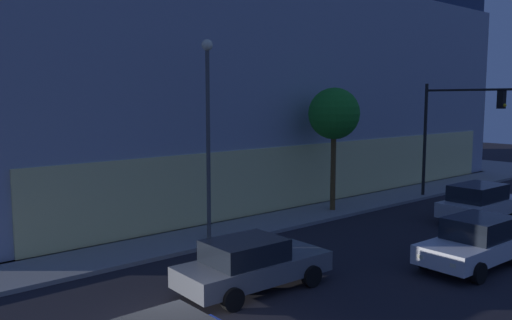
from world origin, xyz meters
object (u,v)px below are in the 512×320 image
object	(u,v)px
traffic_light_far_corner	(451,121)
street_lamp_sidewalk	(208,115)
modern_building	(192,75)
sidewalk_tree	(334,114)
car_silver	(480,202)
car_grey	(252,264)
car_white	(475,242)

from	to	relation	value
traffic_light_far_corner	street_lamp_sidewalk	distance (m)	14.78
modern_building	sidewalk_tree	world-z (taller)	modern_building
traffic_light_far_corner	sidewalk_tree	world-z (taller)	traffic_light_far_corner
street_lamp_sidewalk	car_silver	world-z (taller)	street_lamp_sidewalk
street_lamp_sidewalk	car_grey	world-z (taller)	street_lamp_sidewalk
car_grey	car_silver	bearing A→B (deg)	-0.94
modern_building	sidewalk_tree	size ratio (longest dim) A/B	5.94
modern_building	street_lamp_sidewalk	world-z (taller)	modern_building
street_lamp_sidewalk	car_silver	xyz separation A→B (m)	(11.49, -5.42, -4.14)
street_lamp_sidewalk	car_grey	distance (m)	7.05
street_lamp_sidewalk	sidewalk_tree	bearing A→B (deg)	1.80
traffic_light_far_corner	street_lamp_sidewalk	world-z (taller)	street_lamp_sidewalk
traffic_light_far_corner	street_lamp_sidewalk	size ratio (longest dim) A/B	0.82
car_white	car_silver	distance (m)	7.24
modern_building	car_silver	size ratio (longest dim) A/B	7.42
traffic_light_far_corner	car_grey	distance (m)	17.47
car_white	car_silver	size ratio (longest dim) A/B	0.93
car_white	modern_building	bearing A→B (deg)	79.59
car_white	street_lamp_sidewalk	bearing A→B (deg)	120.19
sidewalk_tree	car_grey	distance (m)	12.02
street_lamp_sidewalk	car_white	distance (m)	10.65
traffic_light_far_corner	car_grey	world-z (taller)	traffic_light_far_corner
street_lamp_sidewalk	car_silver	distance (m)	13.36
car_grey	sidewalk_tree	bearing A→B (deg)	28.72
car_grey	car_white	xyz separation A→B (m)	(7.12, -3.27, 0.05)
car_grey	car_white	world-z (taller)	car_white
sidewalk_tree	car_silver	distance (m)	7.88
modern_building	car_silver	world-z (taller)	modern_building
sidewalk_tree	modern_building	bearing A→B (deg)	84.25
modern_building	street_lamp_sidewalk	xyz separation A→B (m)	(-9.17, -14.63, -2.29)
street_lamp_sidewalk	sidewalk_tree	size ratio (longest dim) A/B	1.29
car_white	car_silver	bearing A→B (deg)	24.90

